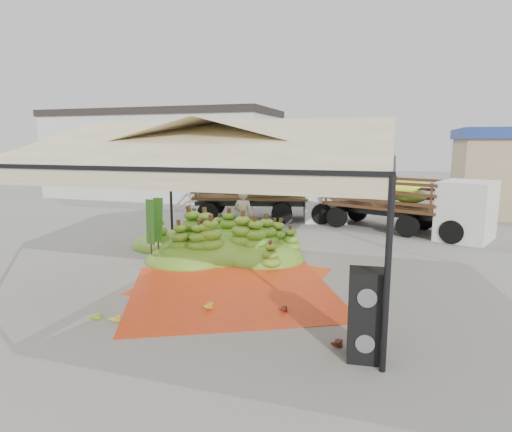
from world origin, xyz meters
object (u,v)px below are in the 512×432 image
(speaker_stack, at_px, (365,315))
(truck_right, at_px, (411,199))
(vendor, at_px, (244,217))
(truck_left, at_px, (276,188))
(banana_heap, at_px, (216,232))

(speaker_stack, xyz_separation_m, truck_right, (0.99, 10.67, 0.55))
(vendor, distance_m, truck_left, 5.19)
(truck_left, xyz_separation_m, truck_right, (5.68, -1.15, -0.12))
(speaker_stack, height_order, truck_right, truck_right)
(speaker_stack, xyz_separation_m, truck_left, (-4.69, 11.82, 0.67))
(vendor, distance_m, truck_right, 6.74)
(banana_heap, relative_size, truck_right, 0.97)
(banana_heap, xyz_separation_m, vendor, (0.51, 1.17, 0.30))
(banana_heap, height_order, vendor, vendor)
(speaker_stack, distance_m, truck_right, 10.73)
(speaker_stack, bearing_deg, truck_left, 105.48)
(speaker_stack, bearing_deg, truck_right, 78.50)
(truck_left, bearing_deg, vendor, -101.00)
(speaker_stack, relative_size, vendor, 0.77)
(vendor, bearing_deg, banana_heap, 73.68)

